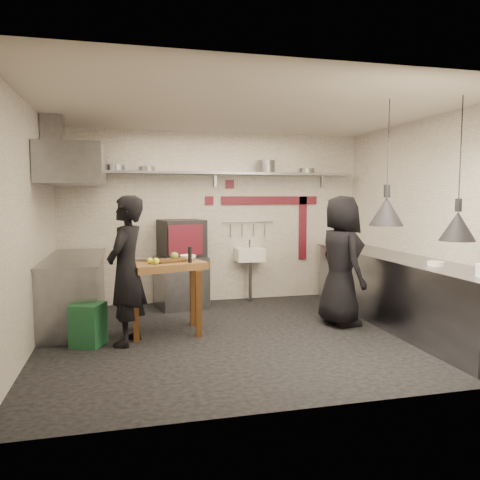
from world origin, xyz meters
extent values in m
plane|color=black|center=(0.00, 0.00, 0.00)|extent=(5.00, 5.00, 0.00)
plane|color=beige|center=(0.00, 0.00, 2.80)|extent=(5.00, 5.00, 0.00)
cube|color=silver|center=(0.00, 2.10, 1.40)|extent=(5.00, 0.04, 2.80)
cube|color=silver|center=(0.00, -2.10, 1.40)|extent=(5.00, 0.04, 2.80)
cube|color=silver|center=(-2.50, 0.00, 1.40)|extent=(0.04, 4.20, 2.80)
cube|color=silver|center=(2.50, 0.00, 1.40)|extent=(0.04, 4.20, 2.80)
cube|color=maroon|center=(0.95, 2.08, 1.68)|extent=(1.70, 0.02, 0.14)
cube|color=maroon|center=(1.55, 2.08, 1.20)|extent=(0.14, 0.02, 1.10)
cube|color=maroon|center=(0.25, 2.08, 1.95)|extent=(0.14, 0.02, 0.14)
cube|color=maroon|center=(-0.10, 2.08, 1.68)|extent=(0.14, 0.02, 0.14)
cube|color=slate|center=(0.00, 1.92, 2.12)|extent=(4.60, 0.34, 0.04)
cube|color=slate|center=(-1.90, 2.07, 2.02)|extent=(0.04, 0.06, 0.24)
cube|color=slate|center=(0.00, 2.07, 2.02)|extent=(0.04, 0.06, 0.24)
cube|color=slate|center=(1.90, 2.07, 2.02)|extent=(0.04, 0.06, 0.24)
cylinder|color=slate|center=(-1.58, 1.92, 2.19)|extent=(0.29, 0.29, 0.09)
cylinder|color=slate|center=(-1.11, 1.92, 2.18)|extent=(0.26, 0.26, 0.07)
cylinder|color=slate|center=(0.83, 1.92, 2.24)|extent=(0.38, 0.38, 0.20)
cylinder|color=slate|center=(1.55, 1.92, 2.18)|extent=(0.31, 0.31, 0.08)
cube|color=slate|center=(-0.62, 1.75, 0.40)|extent=(0.85, 0.80, 0.80)
cube|color=black|center=(-0.60, 1.81, 1.09)|extent=(0.76, 0.73, 0.58)
cube|color=maroon|center=(-0.57, 1.47, 1.09)|extent=(0.53, 0.14, 0.46)
cube|color=black|center=(-0.57, 1.50, 1.09)|extent=(0.33, 0.08, 0.34)
cube|color=white|center=(0.55, 1.92, 0.78)|extent=(0.46, 0.34, 0.22)
cylinder|color=slate|center=(0.55, 1.92, 0.96)|extent=(0.03, 0.03, 0.14)
cylinder|color=slate|center=(0.55, 1.88, 0.34)|extent=(0.06, 0.06, 0.66)
cylinder|color=slate|center=(0.55, 2.06, 1.32)|extent=(0.90, 0.02, 0.02)
cube|color=slate|center=(2.15, 0.00, 0.45)|extent=(0.70, 3.80, 0.90)
cube|color=slate|center=(2.15, 0.00, 0.92)|extent=(0.76, 3.90, 0.03)
cylinder|color=white|center=(2.10, -0.81, 0.96)|extent=(0.24, 0.24, 0.05)
cube|color=slate|center=(-2.15, 1.05, 0.45)|extent=(0.70, 1.90, 0.90)
cube|color=slate|center=(-2.15, 1.05, 0.92)|extent=(0.76, 2.00, 0.03)
cube|color=slate|center=(-2.10, 1.05, 2.15)|extent=(0.78, 1.60, 0.50)
cube|color=slate|center=(-2.35, 1.05, 2.55)|extent=(0.28, 0.28, 0.50)
cube|color=#184E2B|center=(-1.90, 0.05, 0.25)|extent=(0.44, 0.44, 0.50)
cube|color=#4E2D12|center=(-0.92, 0.33, 0.93)|extent=(0.42, 0.36, 0.02)
cylinder|color=black|center=(-0.68, 0.19, 1.02)|extent=(0.06, 0.06, 0.20)
sphere|color=yellow|center=(-1.17, 0.19, 0.96)|extent=(0.08, 0.08, 0.08)
sphere|color=yellow|center=(-1.10, 0.15, 0.96)|extent=(0.10, 0.10, 0.08)
sphere|color=olive|center=(-0.84, 0.50, 0.97)|extent=(0.13, 0.13, 0.11)
cube|color=slate|center=(-1.23, 0.48, 0.94)|extent=(0.23, 0.19, 0.03)
imported|color=white|center=(-0.67, 0.45, 0.95)|extent=(0.21, 0.21, 0.07)
imported|color=black|center=(-1.45, 0.01, 0.88)|extent=(0.64, 0.75, 1.76)
imported|color=black|center=(1.38, 0.21, 0.88)|extent=(0.62, 0.90, 1.76)
camera|label=1|loc=(-1.44, -5.57, 1.74)|focal=35.00mm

